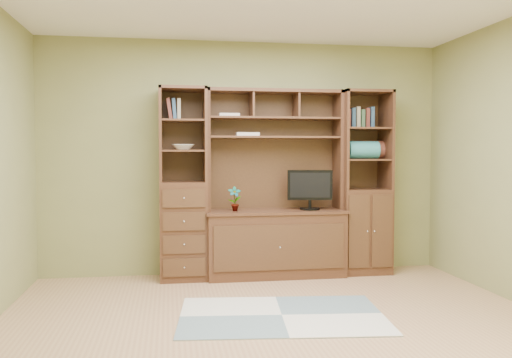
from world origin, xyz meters
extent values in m
cube|color=tan|center=(0.00, 0.00, 0.00)|extent=(4.60, 4.10, 0.04)
cube|color=#858751|center=(0.00, 2.00, 1.30)|extent=(4.50, 0.04, 2.60)
cube|color=#858751|center=(0.00, -2.00, 1.30)|extent=(4.50, 0.04, 2.60)
cube|color=#432617|center=(0.30, 1.73, 1.02)|extent=(1.54, 0.53, 2.05)
cube|color=#432617|center=(-0.70, 1.77, 1.02)|extent=(0.50, 0.45, 2.05)
cube|color=#432617|center=(1.33, 1.77, 1.02)|extent=(0.55, 0.45, 2.05)
cube|color=#9FA5A4|center=(0.07, 0.29, 0.01)|extent=(1.80, 1.29, 0.01)
cube|color=black|center=(0.68, 1.70, 1.03)|extent=(0.53, 0.31, 0.60)
imported|color=#9D4335|center=(-0.15, 1.70, 0.86)|extent=(0.14, 0.09, 0.27)
cube|color=beige|center=(0.00, 1.82, 1.56)|extent=(0.25, 0.18, 0.04)
imported|color=silver|center=(-0.70, 1.77, 1.42)|extent=(0.24, 0.24, 0.06)
cube|color=teal|center=(1.30, 1.73, 1.39)|extent=(0.34, 0.20, 0.20)
cube|color=brown|center=(1.39, 1.85, 1.39)|extent=(0.37, 0.21, 0.21)
camera|label=1|loc=(-0.85, -4.06, 1.37)|focal=38.00mm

